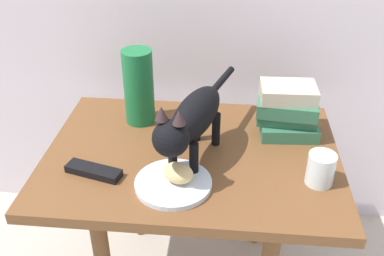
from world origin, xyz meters
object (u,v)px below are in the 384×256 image
(cat, at_px, (192,119))
(book_stack, at_px, (288,110))
(bread_roll, at_px, (178,173))
(plate, at_px, (173,183))
(side_table, at_px, (192,173))
(candle_jar, at_px, (320,170))
(tv_remote, at_px, (94,171))
(green_vase, at_px, (139,87))

(cat, relative_size, book_stack, 2.47)
(bread_roll, bearing_deg, plate, -168.92)
(bread_roll, height_order, book_stack, book_stack)
(bread_roll, relative_size, cat, 0.17)
(side_table, xyz_separation_m, candle_jar, (0.33, -0.10, 0.11))
(side_table, height_order, tv_remote, tv_remote)
(cat, xyz_separation_m, book_stack, (0.26, 0.17, -0.06))
(cat, height_order, candle_jar, cat)
(cat, height_order, book_stack, cat)
(candle_jar, height_order, tv_remote, candle_jar)
(side_table, bearing_deg, book_stack, 25.95)
(side_table, relative_size, candle_jar, 9.64)
(bread_roll, distance_m, green_vase, 0.35)
(plate, distance_m, cat, 0.17)
(plate, bearing_deg, cat, 71.60)
(book_stack, height_order, green_vase, green_vase)
(side_table, height_order, book_stack, book_stack)
(plate, height_order, book_stack, book_stack)
(plate, relative_size, cat, 0.42)
(side_table, bearing_deg, candle_jar, -17.16)
(cat, bearing_deg, book_stack, 33.13)
(plate, xyz_separation_m, bread_roll, (0.01, 0.00, 0.03))
(plate, bearing_deg, bread_roll, 11.08)
(bread_roll, height_order, candle_jar, candle_jar)
(plate, xyz_separation_m, tv_remote, (-0.21, 0.03, 0.00))
(green_vase, distance_m, tv_remote, 0.31)
(side_table, xyz_separation_m, plate, (-0.03, -0.15, 0.08))
(side_table, relative_size, bread_roll, 10.24)
(side_table, distance_m, cat, 0.21)
(candle_jar, bearing_deg, tv_remote, -178.01)
(cat, bearing_deg, bread_roll, -102.51)
(bread_roll, height_order, cat, cat)
(tv_remote, bearing_deg, side_table, 41.94)
(plate, height_order, tv_remote, tv_remote)
(side_table, distance_m, tv_remote, 0.29)
(bread_roll, distance_m, book_stack, 0.40)
(tv_remote, bearing_deg, green_vase, 91.44)
(tv_remote, bearing_deg, cat, 33.30)
(green_vase, height_order, candle_jar, green_vase)
(plate, bearing_deg, green_vase, 114.81)
(cat, xyz_separation_m, tv_remote, (-0.25, -0.08, -0.12))
(green_vase, height_order, tv_remote, green_vase)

